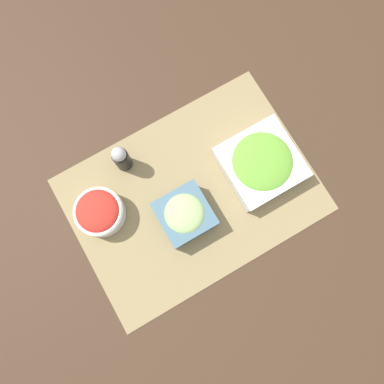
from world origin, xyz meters
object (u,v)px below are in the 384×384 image
object	(u,v)px
cucumber_bowl	(185,215)
lettuce_bowl	(261,163)
pepper_shaker	(121,158)
tomato_bowl	(99,212)

from	to	relation	value
cucumber_bowl	lettuce_bowl	bearing A→B (deg)	4.25
cucumber_bowl	pepper_shaker	xyz separation A→B (m)	(-0.07, 0.19, 0.01)
lettuce_bowl	tomato_bowl	distance (m)	0.41
lettuce_bowl	tomato_bowl	xyz separation A→B (m)	(-0.40, 0.09, 0.01)
tomato_bowl	pepper_shaker	xyz separation A→B (m)	(0.11, 0.09, 0.02)
tomato_bowl	pepper_shaker	distance (m)	0.14
lettuce_bowl	cucumber_bowl	bearing A→B (deg)	-175.75
tomato_bowl	lettuce_bowl	bearing A→B (deg)	-12.69
pepper_shaker	lettuce_bowl	bearing A→B (deg)	-31.15
cucumber_bowl	tomato_bowl	distance (m)	0.20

